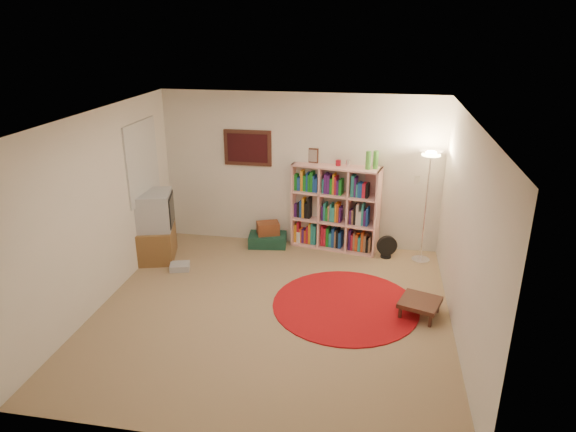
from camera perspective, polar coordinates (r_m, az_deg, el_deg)
name	(u,v)px	position (r m, az deg, el deg)	size (l,w,h in m)	color
room	(268,219)	(6.25, -2.28, -0.31)	(4.54, 4.54, 2.54)	#9A7D5A
bookshelf	(334,208)	(8.33, 5.17, 0.85)	(1.45, 0.65, 1.68)	#FFB2AA
floor_lamp	(430,171)	(7.82, 15.45, 4.87)	(0.39, 0.39, 1.76)	white
floor_fan	(387,247)	(8.23, 10.92, -3.39)	(0.32, 0.21, 0.37)	black
tv_stand	(156,227)	(8.22, -14.45, -1.18)	(0.70, 0.85, 1.08)	brown
dvd_box	(180,267)	(7.94, -11.93, -5.52)	(0.34, 0.31, 0.10)	#B4B5B9
suitcase	(268,240)	(8.56, -2.27, -2.67)	(0.66, 0.47, 0.20)	#15392C
wicker_basket	(268,228)	(8.50, -2.23, -1.37)	(0.42, 0.37, 0.20)	brown
paper_towel	(299,238)	(8.62, 1.24, -2.40)	(0.11, 0.11, 0.22)	white
red_rug	(345,305)	(6.91, 6.39, -9.80)	(1.92, 1.92, 0.02)	#9C0B10
side_table	(420,303)	(6.78, 14.45, -9.32)	(0.60, 0.60, 0.22)	#3A1C14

